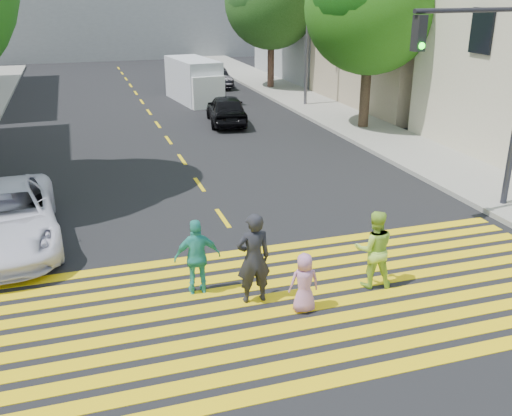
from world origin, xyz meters
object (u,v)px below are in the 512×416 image
pedestrian_woman (374,249)px  silver_car (184,77)px  dark_car_parked (215,78)px  dark_car_near (226,109)px  pedestrian_extra (197,257)px  white_van (195,82)px  pedestrian_man (253,258)px  white_sedan (4,217)px  traffic_signal (494,78)px  pedestrian_child (304,283)px

pedestrian_woman → silver_car: 26.96m
silver_car → dark_car_parked: size_ratio=1.16×
dark_car_near → pedestrian_extra: bearing=81.1°
pedestrian_woman → dark_car_near: 15.82m
white_van → silver_car: bearing=78.9°
pedestrian_man → white_sedan: (-4.91, 4.34, -0.21)m
dark_car_near → white_van: 5.93m
traffic_signal → pedestrian_woman: bearing=-156.9°
white_van → pedestrian_man: bearing=-106.1°
pedestrian_extra → traffic_signal: bearing=-162.4°
pedestrian_child → dark_car_near: bearing=-95.1°
pedestrian_man → pedestrian_child: size_ratio=1.56×
pedestrian_child → silver_car: size_ratio=0.28×
white_sedan → dark_car_parked: (10.47, 21.66, -0.12)m
pedestrian_man → pedestrian_extra: bearing=-34.5°
white_sedan → pedestrian_child: bearing=-45.1°
pedestrian_woman → pedestrian_man: bearing=13.2°
white_sedan → dark_car_near: white_sedan is taller
dark_car_near → dark_car_parked: dark_car_near is taller
pedestrian_man → pedestrian_child: 1.09m
dark_car_parked → pedestrian_woman: bearing=-100.5°
silver_car → dark_car_parked: silver_car is taller
pedestrian_child → dark_car_near: 16.52m
white_sedan → traffic_signal: bearing=-11.9°
dark_car_near → dark_car_parked: bearing=-92.9°
white_sedan → white_van: bearing=60.4°
pedestrian_man → white_van: (3.35, 21.56, 0.15)m
white_sedan → traffic_signal: traffic_signal is taller
pedestrian_man → traffic_signal: (7.25, 2.66, 2.78)m
pedestrian_child → white_van: (2.53, 22.20, 0.49)m
pedestrian_man → white_sedan: bearing=-41.7°
dark_car_parked → white_van: 4.98m
white_sedan → traffic_signal: (12.16, -1.68, 2.99)m
pedestrian_woman → dark_car_parked: (3.01, 26.13, -0.22)m
pedestrian_woman → dark_car_parked: bearing=-80.3°
pedestrian_woman → traffic_signal: bearing=-133.0°
pedestrian_man → dark_car_near: bearing=-103.0°
white_sedan → silver_car: bearing=65.0°
pedestrian_man → pedestrian_woman: size_ratio=1.12×
pedestrian_woman → pedestrian_child: 1.83m
white_van → dark_car_near: bearing=-95.1°
pedestrian_woman → traffic_signal: (4.70, 2.80, 2.88)m
pedestrian_man → pedestrian_woman: 2.56m
pedestrian_man → dark_car_near: size_ratio=0.47×
silver_car → pedestrian_child: bearing=83.2°
traffic_signal → dark_car_parked: bearing=86.5°
dark_car_near → dark_car_parked: 10.54m
dark_car_near → traffic_signal: (3.68, -12.99, 3.03)m
silver_car → dark_car_parked: bearing=156.0°
pedestrian_man → white_sedan: size_ratio=0.36×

